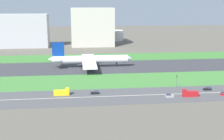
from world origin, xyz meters
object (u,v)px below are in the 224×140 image
at_px(car_2, 95,92).
at_px(fuel_tank_west, 116,35).
at_px(car_4, 224,94).
at_px(terminal_building, 24,31).
at_px(truck_1, 190,94).
at_px(hangar_building, 93,27).
at_px(car_1, 208,89).
at_px(traffic_light, 177,80).
at_px(car_3, 169,96).
at_px(airliner, 89,59).
at_px(truck_0, 62,92).

relative_size(car_2, fuel_tank_west, 0.22).
distance_m(car_4, terminal_building, 237.54).
bearing_deg(truck_1, hangar_building, -77.52).
height_order(car_1, car_2, same).
xyz_separation_m(car_1, terminal_building, (-133.85, 182.00, 17.33)).
bearing_deg(traffic_light, car_3, -118.85).
bearing_deg(airliner, car_1, -46.14).
height_order(airliner, car_4, airliner).
relative_size(car_3, hangar_building, 0.09).
xyz_separation_m(truck_1, car_4, (19.43, 0.00, -0.75)).
distance_m(car_3, hangar_building, 195.62).
height_order(car_1, hangar_building, hangar_building).
relative_size(car_3, car_2, 1.00).
height_order(car_1, traffic_light, traffic_light).
xyz_separation_m(truck_0, hangar_building, (25.60, 182.00, 19.87)).
relative_size(airliner, car_2, 14.77).
relative_size(airliner, car_1, 14.77).
xyz_separation_m(traffic_light, terminal_building, (-118.04, 174.01, 13.97)).
relative_size(car_2, traffic_light, 0.61).
bearing_deg(car_3, traffic_light, -118.85).
bearing_deg(car_4, car_2, -8.18).
height_order(car_1, truck_0, truck_0).
bearing_deg(airliner, terminal_building, 121.00).
distance_m(truck_0, car_2, 17.97).
height_order(car_4, hangar_building, hangar_building).
relative_size(car_2, terminal_building, 0.08).
distance_m(car_2, terminal_building, 195.48).
xyz_separation_m(hangar_building, fuel_tank_west, (32.12, 45.00, -14.86)).
distance_m(airliner, hangar_building, 115.33).
bearing_deg(terminal_building, traffic_light, -55.85).
height_order(hangar_building, fuel_tank_west, hangar_building).
bearing_deg(truck_0, car_4, -6.52).
distance_m(truck_1, fuel_tank_west, 237.28).
xyz_separation_m(car_4, traffic_light, (-20.74, 17.99, 3.37)).
height_order(traffic_light, terminal_building, terminal_building).
bearing_deg(car_1, airliner, 133.86).
xyz_separation_m(car_3, traffic_light, (9.91, 17.99, 3.37)).
distance_m(truck_1, traffic_light, 18.23).
xyz_separation_m(car_2, traffic_light, (48.85, 7.99, 3.37)).
bearing_deg(car_2, car_4, -8.18).
height_order(car_2, hangar_building, hangar_building).
relative_size(car_3, fuel_tank_west, 0.22).
xyz_separation_m(car_2, truck_1, (50.16, -10.00, 0.75)).
distance_m(car_2, traffic_light, 49.61).
relative_size(car_1, truck_1, 0.52).
xyz_separation_m(terminal_building, fuel_tank_west, (108.95, 45.00, -11.57)).
xyz_separation_m(airliner, car_1, (65.36, -68.00, -5.31)).
bearing_deg(truck_1, airliner, -56.90).
relative_size(car_4, terminal_building, 0.08).
bearing_deg(truck_0, car_2, 0.00).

